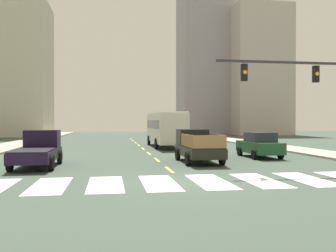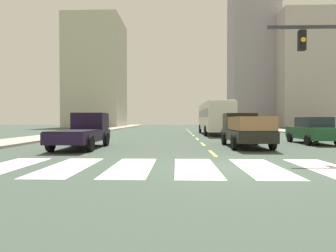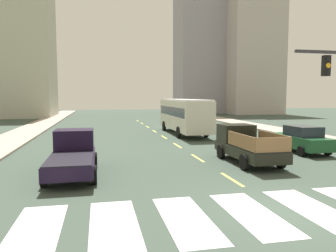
# 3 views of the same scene
# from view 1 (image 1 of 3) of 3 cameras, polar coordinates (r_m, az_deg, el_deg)

# --- Properties ---
(ground_plane) EXTENTS (160.00, 160.00, 0.00)m
(ground_plane) POSITION_cam_1_polar(r_m,az_deg,el_deg) (15.16, 2.61, -8.58)
(ground_plane) COLOR #38473C
(sidewalk_right) EXTENTS (3.38, 110.00, 0.15)m
(sidewalk_right) POSITION_cam_1_polar(r_m,az_deg,el_deg) (36.31, 16.73, -3.12)
(sidewalk_right) COLOR #A6968A
(sidewalk_right) RESTS_ON ground
(crosswalk_stripe_2) EXTENTS (1.35, 3.98, 0.01)m
(crosswalk_stripe_2) POSITION_cam_1_polar(r_m,az_deg,el_deg) (15.03, -17.64, -8.67)
(crosswalk_stripe_2) COLOR silver
(crosswalk_stripe_2) RESTS_ON ground
(crosswalk_stripe_3) EXTENTS (1.35, 3.98, 0.01)m
(crosswalk_stripe_3) POSITION_cam_1_polar(r_m,az_deg,el_deg) (14.86, -9.52, -8.75)
(crosswalk_stripe_3) COLOR silver
(crosswalk_stripe_3) RESTS_ON ground
(crosswalk_stripe_4) EXTENTS (1.35, 3.98, 0.01)m
(crosswalk_stripe_4) POSITION_cam_1_polar(r_m,az_deg,el_deg) (14.99, -1.37, -8.67)
(crosswalk_stripe_4) COLOR silver
(crosswalk_stripe_4) RESTS_ON ground
(crosswalk_stripe_5) EXTENTS (1.35, 3.98, 0.01)m
(crosswalk_stripe_5) POSITION_cam_1_polar(r_m,az_deg,el_deg) (15.40, 6.48, -8.42)
(crosswalk_stripe_5) COLOR silver
(crosswalk_stripe_5) RESTS_ON ground
(crosswalk_stripe_6) EXTENTS (1.35, 3.98, 0.01)m
(crosswalk_stripe_6) POSITION_cam_1_polar(r_m,az_deg,el_deg) (16.08, 13.79, -8.05)
(crosswalk_stripe_6) COLOR silver
(crosswalk_stripe_6) RESTS_ON ground
(crosswalk_stripe_7) EXTENTS (1.35, 3.98, 0.01)m
(crosswalk_stripe_7) POSITION_cam_1_polar(r_m,az_deg,el_deg) (16.99, 20.39, -7.60)
(crosswalk_stripe_7) COLOR silver
(crosswalk_stripe_7) RESTS_ON ground
(lane_dash_0) EXTENTS (0.16, 2.40, 0.01)m
(lane_dash_0) POSITION_cam_1_polar(r_m,az_deg,el_deg) (19.06, 0.19, -6.68)
(lane_dash_0) COLOR #D1CD52
(lane_dash_0) RESTS_ON ground
(lane_dash_1) EXTENTS (0.16, 2.40, 0.01)m
(lane_dash_1) POSITION_cam_1_polar(r_m,az_deg,el_deg) (23.97, -1.70, -5.18)
(lane_dash_1) COLOR #D1CD52
(lane_dash_1) RESTS_ON ground
(lane_dash_2) EXTENTS (0.16, 2.40, 0.01)m
(lane_dash_2) POSITION_cam_1_polar(r_m,az_deg,el_deg) (28.92, -2.95, -4.19)
(lane_dash_2) COLOR #D1CD52
(lane_dash_2) RESTS_ON ground
(lane_dash_3) EXTENTS (0.16, 2.40, 0.01)m
(lane_dash_3) POSITION_cam_1_polar(r_m,az_deg,el_deg) (33.88, -3.83, -3.49)
(lane_dash_3) COLOR #D1CD52
(lane_dash_3) RESTS_ON ground
(lane_dash_4) EXTENTS (0.16, 2.40, 0.01)m
(lane_dash_4) POSITION_cam_1_polar(r_m,az_deg,el_deg) (38.86, -4.48, -2.96)
(lane_dash_4) COLOR #D1CD52
(lane_dash_4) RESTS_ON ground
(lane_dash_5) EXTENTS (0.16, 2.40, 0.01)m
(lane_dash_5) POSITION_cam_1_polar(r_m,az_deg,el_deg) (43.83, -4.98, -2.56)
(lane_dash_5) COLOR #D1CD52
(lane_dash_5) RESTS_ON ground
(lane_dash_6) EXTENTS (0.16, 2.40, 0.01)m
(lane_dash_6) POSITION_cam_1_polar(r_m,az_deg,el_deg) (48.82, -5.38, -2.24)
(lane_dash_6) COLOR #D1CD52
(lane_dash_6) RESTS_ON ground
(lane_dash_7) EXTENTS (0.16, 2.40, 0.01)m
(lane_dash_7) POSITION_cam_1_polar(r_m,az_deg,el_deg) (53.80, -5.71, -1.97)
(lane_dash_7) COLOR #D1CD52
(lane_dash_7) RESTS_ON ground
(pickup_stakebed) EXTENTS (2.18, 5.20, 1.96)m
(pickup_stakebed) POSITION_cam_1_polar(r_m,az_deg,el_deg) (22.81, 4.43, -3.13)
(pickup_stakebed) COLOR black
(pickup_stakebed) RESTS_ON ground
(pickup_dark) EXTENTS (2.18, 5.20, 1.96)m
(pickup_dark) POSITION_cam_1_polar(r_m,az_deg,el_deg) (21.54, -19.17, -3.42)
(pickup_dark) COLOR black
(pickup_dark) RESTS_ON ground
(city_bus) EXTENTS (2.72, 10.80, 3.32)m
(city_bus) POSITION_cam_1_polar(r_m,az_deg,el_deg) (36.09, -0.42, -0.14)
(city_bus) COLOR silver
(city_bus) RESTS_ON ground
(sedan_near_left) EXTENTS (2.02, 4.40, 1.72)m
(sedan_near_left) POSITION_cam_1_polar(r_m,az_deg,el_deg) (26.23, 13.82, -2.82)
(sedan_near_left) COLOR #1C4E2A
(sedan_near_left) RESTS_ON ground
(tower_tall_centre) EXTENTS (10.42, 9.18, 31.77)m
(tower_tall_centre) POSITION_cam_1_polar(r_m,az_deg,el_deg) (77.32, 5.72, 10.63)
(tower_tall_centre) COLOR #97909B
(tower_tall_centre) RESTS_ON ground
(block_mid_left) EXTENTS (11.19, 11.81, 22.86)m
(block_mid_left) POSITION_cam_1_polar(r_m,az_deg,el_deg) (69.29, -22.35, 8.03)
(block_mid_left) COLOR #B5B49F
(block_mid_left) RESTS_ON ground
(block_mid_right) EXTENTS (10.67, 9.92, 24.54)m
(block_mid_right) POSITION_cam_1_polar(r_m,az_deg,el_deg) (75.27, 13.55, 8.11)
(block_mid_right) COLOR #B7ADA7
(block_mid_right) RESTS_ON ground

